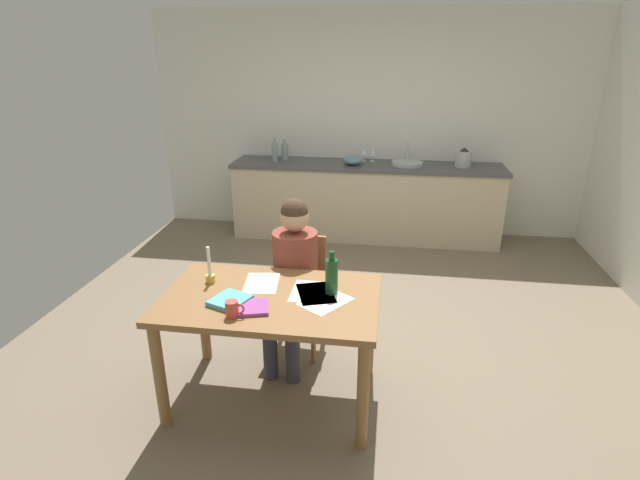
# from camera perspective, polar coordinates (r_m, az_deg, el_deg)

# --- Properties ---
(ground_plane) EXTENTS (5.20, 5.20, 0.04)m
(ground_plane) POSITION_cam_1_polar(r_m,az_deg,el_deg) (4.02, 3.10, -11.10)
(ground_plane) COLOR #7A6B56
(wall_back) EXTENTS (5.20, 0.12, 2.60)m
(wall_back) POSITION_cam_1_polar(r_m,az_deg,el_deg) (6.04, 5.81, 13.31)
(wall_back) COLOR silver
(wall_back) RESTS_ON ground
(kitchen_counter) EXTENTS (3.15, 0.64, 0.90)m
(kitchen_counter) POSITION_cam_1_polar(r_m,az_deg,el_deg) (5.87, 5.32, 4.61)
(kitchen_counter) COLOR beige
(kitchen_counter) RESTS_ON ground
(dining_table) EXTENTS (1.31, 0.82, 0.74)m
(dining_table) POSITION_cam_1_polar(r_m,az_deg,el_deg) (3.03, -5.75, -8.40)
(dining_table) COLOR olive
(dining_table) RESTS_ON ground
(chair_at_table) EXTENTS (0.43, 0.43, 0.86)m
(chair_at_table) POSITION_cam_1_polar(r_m,az_deg,el_deg) (3.66, -2.51, -5.61)
(chair_at_table) COLOR olive
(chair_at_table) RESTS_ON ground
(person_seated) EXTENTS (0.35, 0.61, 1.19)m
(person_seated) POSITION_cam_1_polar(r_m,az_deg,el_deg) (3.44, -3.20, -3.70)
(person_seated) COLOR brown
(person_seated) RESTS_ON ground
(coffee_mug) EXTENTS (0.11, 0.07, 0.10)m
(coffee_mug) POSITION_cam_1_polar(r_m,az_deg,el_deg) (2.77, -10.23, -7.95)
(coffee_mug) COLOR #D84C3F
(coffee_mug) RESTS_ON dining_table
(candlestick) EXTENTS (0.06, 0.06, 0.24)m
(candlestick) POSITION_cam_1_polar(r_m,az_deg,el_deg) (3.19, -12.78, -3.75)
(candlestick) COLOR gold
(candlestick) RESTS_ON dining_table
(book_magazine) EXTENTS (0.26, 0.27, 0.03)m
(book_magazine) POSITION_cam_1_polar(r_m,az_deg,el_deg) (2.93, -10.51, -7.01)
(book_magazine) COLOR #55ABBD
(book_magazine) RESTS_ON dining_table
(book_cookery) EXTENTS (0.22, 0.23, 0.02)m
(book_cookery) POSITION_cam_1_polar(r_m,az_deg,el_deg) (2.85, -7.84, -7.84)
(book_cookery) COLOR #9A4594
(book_cookery) RESTS_ON dining_table
(paper_letter) EXTENTS (0.34, 0.36, 0.00)m
(paper_letter) POSITION_cam_1_polar(r_m,az_deg,el_deg) (2.91, 0.65, -7.21)
(paper_letter) COLOR white
(paper_letter) RESTS_ON dining_table
(paper_bill) EXTENTS (0.21, 0.30, 0.00)m
(paper_bill) POSITION_cam_1_polar(r_m,az_deg,el_deg) (3.02, -1.31, -6.06)
(paper_bill) COLOR white
(paper_bill) RESTS_ON dining_table
(paper_envelope) EXTENTS (0.30, 0.35, 0.00)m
(paper_envelope) POSITION_cam_1_polar(r_m,az_deg,el_deg) (3.00, -0.49, -6.26)
(paper_envelope) COLOR white
(paper_envelope) RESTS_ON dining_table
(paper_receipt) EXTENTS (0.25, 0.32, 0.00)m
(paper_receipt) POSITION_cam_1_polar(r_m,az_deg,el_deg) (3.15, -6.87, -5.02)
(paper_receipt) COLOR white
(paper_receipt) RESTS_ON dining_table
(wine_bottle_on_table) EXTENTS (0.08, 0.08, 0.28)m
(wine_bottle_on_table) POSITION_cam_1_polar(r_m,az_deg,el_deg) (2.95, 1.37, -4.21)
(wine_bottle_on_table) COLOR #194C23
(wine_bottle_on_table) RESTS_ON dining_table
(sink_unit) EXTENTS (0.36, 0.36, 0.24)m
(sink_unit) POSITION_cam_1_polar(r_m,az_deg,el_deg) (5.76, 10.18, 8.87)
(sink_unit) COLOR #B2B7BC
(sink_unit) RESTS_ON kitchen_counter
(bottle_oil) EXTENTS (0.07, 0.07, 0.28)m
(bottle_oil) POSITION_cam_1_polar(r_m,az_deg,el_deg) (5.88, -5.33, 10.31)
(bottle_oil) COLOR #8C999E
(bottle_oil) RESTS_ON kitchen_counter
(bottle_vinegar) EXTENTS (0.08, 0.08, 0.24)m
(bottle_vinegar) POSITION_cam_1_polar(r_m,az_deg,el_deg) (5.93, -4.15, 10.31)
(bottle_vinegar) COLOR #8C999E
(bottle_vinegar) RESTS_ON kitchen_counter
(mixing_bowl) EXTENTS (0.23, 0.23, 0.10)m
(mixing_bowl) POSITION_cam_1_polar(r_m,az_deg,el_deg) (5.70, 3.87, 9.32)
(mixing_bowl) COLOR #668C99
(mixing_bowl) RESTS_ON kitchen_counter
(stovetop_kettle) EXTENTS (0.18, 0.18, 0.22)m
(stovetop_kettle) POSITION_cam_1_polar(r_m,az_deg,el_deg) (5.79, 16.47, 9.17)
(stovetop_kettle) COLOR #B7BABF
(stovetop_kettle) RESTS_ON kitchen_counter
(wine_glass_near_sink) EXTENTS (0.07, 0.07, 0.15)m
(wine_glass_near_sink) POSITION_cam_1_polar(r_m,az_deg,el_deg) (5.88, 6.21, 10.19)
(wine_glass_near_sink) COLOR silver
(wine_glass_near_sink) RESTS_ON kitchen_counter
(wine_glass_by_kettle) EXTENTS (0.07, 0.07, 0.15)m
(wine_glass_by_kettle) POSITION_cam_1_polar(r_m,az_deg,el_deg) (5.89, 5.14, 10.24)
(wine_glass_by_kettle) COLOR silver
(wine_glass_by_kettle) RESTS_ON kitchen_counter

